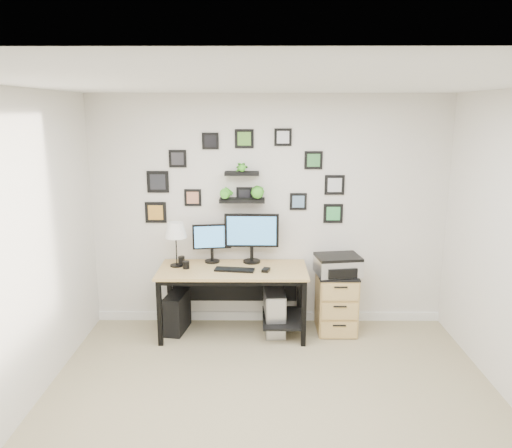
{
  "coord_description": "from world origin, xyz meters",
  "views": [
    {
      "loc": [
        -0.11,
        -3.51,
        2.42
      ],
      "look_at": [
        -0.15,
        1.83,
        1.2
      ],
      "focal_mm": 35.0,
      "sensor_mm": 36.0,
      "label": 1
    }
  ],
  "objects_px": {
    "monitor_right": "(252,234)",
    "mug": "(186,265)",
    "pc_tower_grey": "(274,311)",
    "file_cabinet": "(336,302)",
    "table_lamp": "(176,231)",
    "printer": "(338,265)",
    "pc_tower_black": "(177,312)",
    "monitor_left": "(212,240)",
    "desk": "(236,278)"
  },
  "relations": [
    {
      "from": "monitor_left",
      "to": "pc_tower_grey",
      "type": "relative_size",
      "value": 0.89
    },
    {
      "from": "pc_tower_grey",
      "to": "file_cabinet",
      "type": "xyz_separation_m",
      "value": [
        0.69,
        0.05,
        0.1
      ]
    },
    {
      "from": "monitor_right",
      "to": "pc_tower_grey",
      "type": "bearing_deg",
      "value": -35.11
    },
    {
      "from": "monitor_left",
      "to": "printer",
      "type": "height_order",
      "value": "monitor_left"
    },
    {
      "from": "monitor_right",
      "to": "mug",
      "type": "relative_size",
      "value": 7.36
    },
    {
      "from": "desk",
      "to": "mug",
      "type": "bearing_deg",
      "value": -176.36
    },
    {
      "from": "table_lamp",
      "to": "file_cabinet",
      "type": "relative_size",
      "value": 0.73
    },
    {
      "from": "pc_tower_black",
      "to": "monitor_right",
      "type": "bearing_deg",
      "value": 20.1
    },
    {
      "from": "pc_tower_black",
      "to": "printer",
      "type": "relative_size",
      "value": 0.85
    },
    {
      "from": "table_lamp",
      "to": "file_cabinet",
      "type": "distance_m",
      "value": 1.94
    },
    {
      "from": "mug",
      "to": "pc_tower_black",
      "type": "distance_m",
      "value": 0.59
    },
    {
      "from": "pc_tower_black",
      "to": "file_cabinet",
      "type": "height_order",
      "value": "file_cabinet"
    },
    {
      "from": "table_lamp",
      "to": "monitor_right",
      "type": "bearing_deg",
      "value": 9.37
    },
    {
      "from": "monitor_right",
      "to": "file_cabinet",
      "type": "xyz_separation_m",
      "value": [
        0.94,
        -0.13,
        -0.75
      ]
    },
    {
      "from": "mug",
      "to": "printer",
      "type": "height_order",
      "value": "printer"
    },
    {
      "from": "monitor_right",
      "to": "printer",
      "type": "xyz_separation_m",
      "value": [
        0.94,
        -0.17,
        -0.31
      ]
    },
    {
      "from": "pc_tower_grey",
      "to": "printer",
      "type": "xyz_separation_m",
      "value": [
        0.69,
        0.01,
        0.54
      ]
    },
    {
      "from": "pc_tower_black",
      "to": "pc_tower_grey",
      "type": "relative_size",
      "value": 0.87
    },
    {
      "from": "desk",
      "to": "printer",
      "type": "relative_size",
      "value": 3.13
    },
    {
      "from": "table_lamp",
      "to": "mug",
      "type": "bearing_deg",
      "value": -37.93
    },
    {
      "from": "desk",
      "to": "monitor_right",
      "type": "relative_size",
      "value": 2.66
    },
    {
      "from": "mug",
      "to": "printer",
      "type": "xyz_separation_m",
      "value": [
        1.65,
        0.06,
        -0.01
      ]
    },
    {
      "from": "monitor_left",
      "to": "pc_tower_black",
      "type": "bearing_deg",
      "value": -156.87
    },
    {
      "from": "file_cabinet",
      "to": "printer",
      "type": "relative_size",
      "value": 1.31
    },
    {
      "from": "desk",
      "to": "pc_tower_black",
      "type": "xyz_separation_m",
      "value": [
        -0.67,
        0.03,
        -0.41
      ]
    },
    {
      "from": "pc_tower_grey",
      "to": "file_cabinet",
      "type": "distance_m",
      "value": 0.7
    },
    {
      "from": "desk",
      "to": "file_cabinet",
      "type": "relative_size",
      "value": 2.39
    },
    {
      "from": "mug",
      "to": "file_cabinet",
      "type": "bearing_deg",
      "value": 3.21
    },
    {
      "from": "pc_tower_black",
      "to": "printer",
      "type": "distance_m",
      "value": 1.86
    },
    {
      "from": "table_lamp",
      "to": "printer",
      "type": "height_order",
      "value": "table_lamp"
    },
    {
      "from": "table_lamp",
      "to": "pc_tower_black",
      "type": "xyz_separation_m",
      "value": [
        -0.01,
        -0.02,
        -0.93
      ]
    },
    {
      "from": "mug",
      "to": "monitor_left",
      "type": "bearing_deg",
      "value": 41.66
    },
    {
      "from": "table_lamp",
      "to": "printer",
      "type": "xyz_separation_m",
      "value": [
        1.76,
        -0.03,
        -0.37
      ]
    },
    {
      "from": "mug",
      "to": "pc_tower_grey",
      "type": "height_order",
      "value": "mug"
    },
    {
      "from": "mug",
      "to": "printer",
      "type": "relative_size",
      "value": 0.16
    },
    {
      "from": "monitor_left",
      "to": "table_lamp",
      "type": "bearing_deg",
      "value": -159.19
    },
    {
      "from": "table_lamp",
      "to": "mug",
      "type": "relative_size",
      "value": 6.0
    },
    {
      "from": "desk",
      "to": "monitor_right",
      "type": "xyz_separation_m",
      "value": [
        0.17,
        0.19,
        0.46
      ]
    },
    {
      "from": "monitor_left",
      "to": "monitor_right",
      "type": "relative_size",
      "value": 0.73
    },
    {
      "from": "monitor_right",
      "to": "table_lamp",
      "type": "height_order",
      "value": "monitor_right"
    },
    {
      "from": "pc_tower_grey",
      "to": "printer",
      "type": "distance_m",
      "value": 0.87
    },
    {
      "from": "desk",
      "to": "monitor_left",
      "type": "distance_m",
      "value": 0.51
    },
    {
      "from": "monitor_right",
      "to": "pc_tower_black",
      "type": "height_order",
      "value": "monitor_right"
    },
    {
      "from": "file_cabinet",
      "to": "monitor_right",
      "type": "bearing_deg",
      "value": 172.02
    },
    {
      "from": "monitor_left",
      "to": "pc_tower_black",
      "type": "relative_size",
      "value": 1.01
    },
    {
      "from": "monitor_left",
      "to": "monitor_right",
      "type": "bearing_deg",
      "value": -0.99
    },
    {
      "from": "desk",
      "to": "mug",
      "type": "height_order",
      "value": "mug"
    },
    {
      "from": "monitor_right",
      "to": "desk",
      "type": "bearing_deg",
      "value": -131.06
    },
    {
      "from": "monitor_right",
      "to": "pc_tower_grey",
      "type": "relative_size",
      "value": 1.22
    },
    {
      "from": "monitor_left",
      "to": "printer",
      "type": "bearing_deg",
      "value": -7.24
    }
  ]
}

